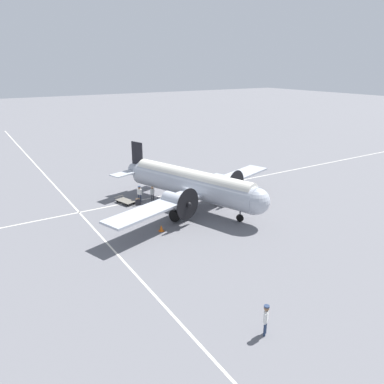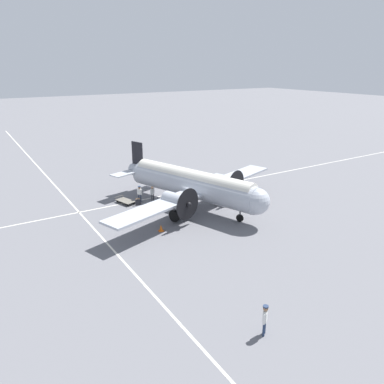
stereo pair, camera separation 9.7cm
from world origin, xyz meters
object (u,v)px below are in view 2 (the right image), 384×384
Objects in this scene: suitcase_upright_spare at (138,202)px; baggage_cart at (125,201)px; crew_foreground at (265,317)px; suitcase_near_door at (138,201)px; airliner_main at (195,185)px; passenger_boarding at (152,192)px; traffic_cone at (161,228)px; ramp_agent at (139,192)px.

baggage_cart is at bearing 126.14° from suitcase_upright_spare.
crew_foreground reaches higher than suitcase_near_door.
passenger_boarding is at bearing -164.00° from airliner_main.
suitcase_near_door is at bearing 47.15° from crew_foreground.
suitcase_near_door is (2.52, 21.70, -0.86)m from crew_foreground.
baggage_cart is (1.43, 22.41, -0.84)m from crew_foreground.
suitcase_upright_spare is at bearing 47.57° from crew_foreground.
suitcase_near_door is 0.54m from suitcase_upright_spare.
crew_foreground is 21.86m from suitcase_near_door.
crew_foreground is at bearing -96.63° from suitcase_near_door.
suitcase_upright_spare is 1.14× the size of traffic_cone.
suitcase_upright_spare is 0.28× the size of baggage_cart.
passenger_boarding reaches higher than suitcase_near_door.
ramp_agent is at bearing 135.98° from passenger_boarding.
passenger_boarding is 1.73m from suitcase_near_door.
suitcase_upright_spare is (-0.58, -0.84, -0.76)m from ramp_agent.
ramp_agent is 2.97× the size of traffic_cone.
crew_foreground is (-6.78, -17.44, -1.35)m from airliner_main.
traffic_cone reaches higher than suitcase_near_door.
airliner_main reaches higher than traffic_cone.
suitcase_upright_spare is 1.49m from baggage_cart.
ramp_agent is (2.88, 22.05, -0.06)m from crew_foreground.
passenger_boarding is 7.51m from traffic_cone.
traffic_cone is at bearing -127.42° from passenger_boarding.
airliner_main is at bearing 29.17° from traffic_cone.
crew_foreground reaches higher than ramp_agent.
suitcase_near_door is (-0.36, -0.35, -0.80)m from ramp_agent.
baggage_cart is at bearing -151.08° from airliner_main.
passenger_boarding is 2.89× the size of traffic_cone.
passenger_boarding is 2.92× the size of suitcase_near_door.
ramp_agent is at bearing 79.03° from traffic_cone.
baggage_cart is at bearing 143.14° from passenger_boarding.
airliner_main is at bearing -40.06° from suitcase_upright_spare.
crew_foreground is 3.14× the size of traffic_cone.
traffic_cone is (-1.11, -7.25, 0.00)m from suitcase_near_door.
passenger_boarding is 0.97× the size of ramp_agent.
passenger_boarding is 2.90m from baggage_cart.
crew_foreground is at bearing -43.08° from ramp_agent.
passenger_boarding is 0.71× the size of baggage_cart.
suitcase_near_door is at bearing 39.98° from baggage_cart.
ramp_agent is 0.73× the size of baggage_cart.
passenger_boarding is at bearing -9.55° from suitcase_near_door.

